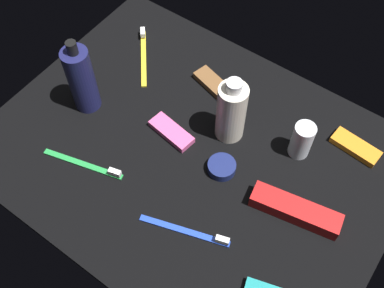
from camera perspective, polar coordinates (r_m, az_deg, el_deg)
The scene contains 12 objects.
ground_plane at distance 99.17cm, azimuth 0.00°, elevation -1.12°, with size 84.00×64.00×1.20cm, color black.
lotion_bottle at distance 102.20cm, azimuth -13.39°, elevation 7.72°, with size 5.76×5.76×19.14cm.
bodywash_bottle at distance 95.62cm, azimuth 4.83°, elevation 4.01°, with size 6.16×6.16×16.57cm.
deodorant_stick at distance 97.63cm, azimuth 13.29°, elevation 0.45°, with size 4.37×4.37×8.71cm, color silver.
toothbrush_green at distance 98.69cm, azimuth -12.68°, elevation -2.52°, with size 17.70×5.78×2.10cm.
toothbrush_yellow at distance 115.84cm, azimuth -5.97°, elevation 10.96°, with size 12.38×14.65×2.10cm.
toothbrush_blue at distance 89.82cm, azimuth -0.26°, elevation -10.70°, with size 17.52×6.61×2.10cm.
toothpaste_box_red at distance 92.86cm, azimuth 12.66°, elevation -7.71°, with size 17.60×4.40×3.20cm, color red.
snack_bar_brown at distance 108.74cm, azimuth 2.68°, elevation 7.35°, with size 10.40×4.00×1.50cm, color brown.
snack_bar_pink at distance 100.62cm, azimuth -2.54°, elevation 1.50°, with size 10.40×4.00×1.50cm, color #E55999.
snack_bar_orange at distance 104.33cm, azimuth 19.40°, elevation -0.33°, with size 10.40×4.00×1.50cm, color orange.
cream_tin_left at distance 95.87cm, azimuth 3.76°, elevation -2.70°, with size 5.87×5.87×2.08cm, color navy.
Camera 1 is at (30.24, -42.22, 83.88)cm, focal length 43.54 mm.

